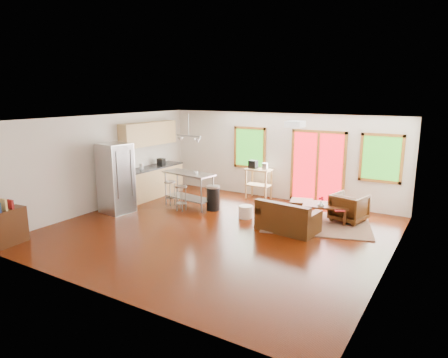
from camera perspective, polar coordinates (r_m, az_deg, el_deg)
The scene contains 28 objects.
floor at distance 9.45m, azimuth -0.96°, elevation -7.52°, with size 7.50×7.00×0.02m, color #330E02.
ceiling at distance 8.92m, azimuth -1.02°, elevation 8.54°, with size 7.50×7.00×0.02m, color white.
back_wall at distance 12.15m, azimuth 7.96°, elevation 3.21°, with size 7.50×0.02×2.60m, color silver.
left_wall at distance 11.53m, azimuth -16.97°, elevation 2.30°, with size 0.02×7.00×2.60m, color silver.
right_wall at distance 7.80m, azimuth 23.02°, elevation -2.76°, with size 0.02×7.00×2.60m, color silver.
front_wall at distance 6.51m, azimuth -17.90°, elevation -5.22°, with size 7.50×0.02×2.60m, color silver.
window_left at distance 12.51m, azimuth 3.68°, elevation 4.48°, with size 1.10×0.05×1.30m.
french_doors at distance 11.72m, azimuth 13.21°, elevation 1.67°, with size 1.60×0.05×2.10m.
window_right at distance 11.25m, azimuth 21.54°, elevation 2.77°, with size 1.10×0.05×1.30m.
rug at distance 10.22m, azimuth 13.07°, elevation -6.16°, with size 2.55×1.96×0.03m, color #536440.
loveseat at distance 9.47m, azimuth 9.00°, elevation -5.71°, with size 1.45×0.92×0.73m.
coffee_table at distance 10.35m, azimuth 14.34°, elevation -3.87°, with size 1.25×0.93×0.45m.
armchair at distance 10.51m, azimuth 17.45°, elevation -3.74°, with size 0.77×0.72×0.79m, color #331B08.
ottoman at distance 10.88m, azimuth 10.98°, elevation -3.96°, with size 0.57×0.57×0.38m, color #331B08.
pouf at distance 10.39m, azimuth 3.11°, elevation -4.70°, with size 0.37×0.37×0.32m, color white.
vase at distance 10.15m, azimuth 13.69°, elevation -3.45°, with size 0.21×0.22×0.28m.
book at distance 9.98m, azimuth 15.50°, elevation -3.46°, with size 0.24×0.03×0.32m, color maroon.
cabinets at distance 12.58m, azimuth -10.26°, elevation 1.71°, with size 0.64×2.24×2.30m.
refrigerator at distance 11.09m, azimuth -15.17°, elevation 0.12°, with size 0.83×0.81×1.87m.
island at distance 11.31m, azimuth -5.07°, elevation -0.62°, with size 1.62×0.83×0.98m.
cup at distance 11.11m, azimuth -4.06°, elevation 0.93°, with size 0.12×0.10×0.12m, color white.
bar_stool_a at distance 11.55m, azimuth -7.73°, elevation -1.19°, with size 0.37×0.37×0.70m.
bar_stool_b at distance 10.97m, azimuth -6.15°, elevation -1.89°, with size 0.35×0.35×0.70m.
trash_can at distance 11.02m, azimuth -1.57°, elevation -2.69°, with size 0.48×0.48×0.69m.
kitchen_cart at distance 12.11m, azimuth 4.90°, elevation 0.86°, with size 0.78×0.51×1.18m.
bookshelf at distance 9.66m, azimuth -28.82°, elevation -6.06°, with size 0.43×0.91×1.03m.
ceiling_flush at distance 8.73m, azimuth 10.13°, elevation 7.74°, with size 0.35×0.35×0.12m, color white.
pendant_light at distance 11.29m, azimuth -5.06°, elevation 5.65°, with size 0.80×0.18×0.79m.
Camera 1 is at (4.79, -7.50, 3.19)m, focal length 32.00 mm.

